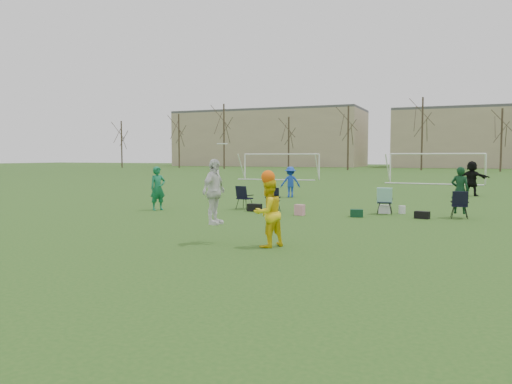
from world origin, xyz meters
The scene contains 10 objects.
ground centered at (0.00, 0.00, 0.00)m, with size 260.00×260.00×0.00m, color #265119.
fielder_green_near centered at (-5.46, 6.33, 0.89)m, with size 0.65×0.43×1.78m, color #136B43.
fielder_blue centered at (-2.52, 14.47, 0.82)m, with size 1.06×0.61×1.64m, color #1840B5.
fielder_black centered at (6.46, 19.19, 0.97)m, with size 1.80×0.57×1.94m, color black.
center_contest centered at (1.07, 0.30, 1.05)m, with size 2.13×1.05×2.51m.
sideline_setup centered at (2.43, 8.09, 0.55)m, with size 8.97×2.31×1.83m.
goal_left centered at (-10.00, 34.00, 1.92)m, with size 7.39×0.76×2.46m.
goal_mid centered at (4.00, 32.00, 1.92)m, with size 7.40×0.63×2.46m.
tree_line centered at (0.24, 69.85, 5.09)m, with size 110.28×3.28×11.40m.
building_row centered at (6.73, 96.00, 5.99)m, with size 126.00×16.00×13.00m.
Camera 1 is at (5.97, -10.82, 2.19)m, focal length 35.00 mm.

